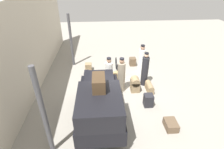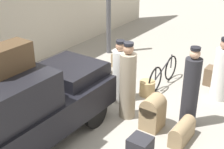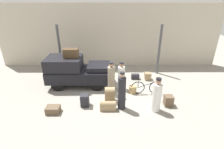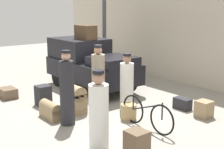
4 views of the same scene
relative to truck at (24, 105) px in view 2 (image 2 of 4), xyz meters
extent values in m
plane|color=gray|center=(1.91, -0.84, -0.93)|extent=(30.00, 30.00, 0.00)
cylinder|color=#4C4C51|center=(5.23, 1.67, 0.71)|extent=(0.16, 0.16, 3.30)
cylinder|color=black|center=(1.30, 0.77, -0.59)|extent=(0.70, 0.12, 0.70)
cylinder|color=black|center=(1.30, -0.77, -0.59)|extent=(0.70, 0.12, 0.70)
cube|color=black|center=(0.18, 0.00, -0.24)|extent=(3.62, 1.70, 0.65)
cube|color=black|center=(1.36, 0.00, 0.23)|extent=(1.27, 1.32, 0.29)
torus|color=black|center=(4.49, -1.08, -0.57)|extent=(0.73, 0.04, 0.73)
torus|color=black|center=(3.52, -1.08, -0.57)|extent=(0.73, 0.04, 0.73)
cylinder|color=#232328|center=(4.00, -1.08, -0.39)|extent=(0.98, 0.04, 0.40)
cylinder|color=#232328|center=(3.52, -1.08, -0.38)|extent=(0.04, 0.04, 0.38)
cylinder|color=#232328|center=(4.49, -1.08, -0.36)|extent=(0.04, 0.04, 0.41)
cylinder|color=tan|center=(3.25, -1.00, -0.73)|extent=(0.41, 0.41, 0.40)
cylinder|color=white|center=(2.63, -0.53, -0.26)|extent=(0.38, 0.38, 1.35)
sphere|color=#936B51|center=(2.63, -0.53, 0.54)|extent=(0.24, 0.24, 0.24)
cylinder|color=black|center=(2.63, -0.53, 0.66)|extent=(0.23, 0.23, 0.07)
cylinder|color=white|center=(4.13, -2.60, -0.25)|extent=(0.41, 0.41, 1.38)
cylinder|color=#232328|center=(2.55, -2.42, -0.13)|extent=(0.36, 0.36, 1.62)
sphere|color=tan|center=(2.55, -2.42, 0.79)|extent=(0.22, 0.22, 0.22)
cylinder|color=black|center=(2.55, -2.42, 0.91)|extent=(0.21, 0.21, 0.06)
cylinder|color=gray|center=(2.07, -1.11, -0.14)|extent=(0.38, 0.38, 1.58)
sphere|color=#936B51|center=(2.07, -1.11, 0.76)|extent=(0.23, 0.23, 0.23)
cylinder|color=black|center=(2.07, -1.11, 0.88)|extent=(0.22, 0.22, 0.06)
cube|color=#232328|center=(3.61, 0.75, -0.77)|extent=(0.50, 0.28, 0.32)
cube|color=brown|center=(4.85, -2.21, -0.68)|extent=(0.41, 0.39, 0.52)
cube|color=#937A56|center=(1.99, -1.82, -0.65)|extent=(0.49, 0.43, 0.56)
cylinder|color=#937A56|center=(1.99, -1.82, -0.37)|extent=(0.49, 0.43, 0.43)
cube|color=#937A56|center=(1.91, -2.56, -0.78)|extent=(0.75, 0.30, 0.30)
cylinder|color=#937A56|center=(1.91, -2.56, -0.63)|extent=(0.75, 0.30, 0.30)
cube|color=#937A56|center=(4.40, 0.66, -0.71)|extent=(0.37, 0.39, 0.45)
cube|color=#4C3823|center=(-0.18, 0.00, 1.05)|extent=(0.81, 0.45, 0.50)
camera|label=1|loc=(-5.34, -0.08, 4.40)|focal=28.00mm
camera|label=2|loc=(-3.33, -4.43, 3.14)|focal=50.00mm
camera|label=3|loc=(2.05, -9.38, 4.04)|focal=28.00mm
camera|label=4|loc=(9.02, -6.17, 2.01)|focal=50.00mm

